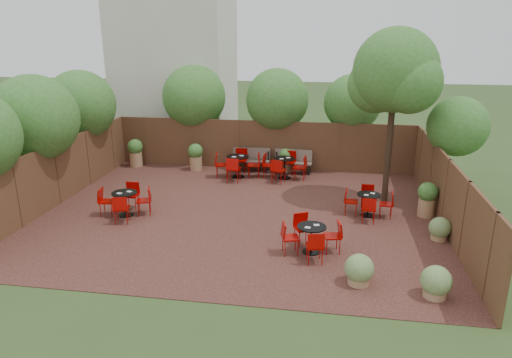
# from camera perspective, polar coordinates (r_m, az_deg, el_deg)

# --- Properties ---
(ground) EXTENTS (80.00, 80.00, 0.00)m
(ground) POSITION_cam_1_polar(r_m,az_deg,el_deg) (14.52, -2.03, -4.27)
(ground) COLOR #354F23
(ground) RESTS_ON ground
(courtyard_paving) EXTENTS (12.00, 10.00, 0.02)m
(courtyard_paving) POSITION_cam_1_polar(r_m,az_deg,el_deg) (14.51, -2.03, -4.24)
(courtyard_paving) COLOR #331815
(courtyard_paving) RESTS_ON ground
(fence_back) EXTENTS (12.00, 0.08, 2.00)m
(fence_back) POSITION_cam_1_polar(r_m,az_deg,el_deg) (18.92, 0.82, 4.14)
(fence_back) COLOR #502D1E
(fence_back) RESTS_ON ground
(fence_left) EXTENTS (0.08, 10.00, 2.00)m
(fence_left) POSITION_cam_1_polar(r_m,az_deg,el_deg) (16.38, -23.15, 0.55)
(fence_left) COLOR #502D1E
(fence_left) RESTS_ON ground
(fence_right) EXTENTS (0.08, 10.00, 2.00)m
(fence_right) POSITION_cam_1_polar(r_m,az_deg,el_deg) (14.33, 22.19, -1.65)
(fence_right) COLOR #502D1E
(fence_right) RESTS_ON ground
(neighbour_building) EXTENTS (5.00, 4.00, 8.00)m
(neighbour_building) POSITION_cam_1_polar(r_m,az_deg,el_deg) (22.42, -9.80, 13.77)
(neighbour_building) COLOR beige
(neighbour_building) RESTS_ON ground
(overhang_foliage) EXTENTS (15.50, 10.78, 2.71)m
(overhang_foliage) POSITION_cam_1_polar(r_m,az_deg,el_deg) (17.07, -10.25, 8.40)
(overhang_foliage) COLOR #336B22
(overhang_foliage) RESTS_ON ground
(courtyard_tree) EXTENTS (2.76, 2.66, 5.55)m
(courtyard_tree) POSITION_cam_1_polar(r_m,az_deg,el_deg) (15.25, 16.60, 11.96)
(courtyard_tree) COLOR black
(courtyard_tree) RESTS_ON courtyard_paving
(park_bench_left) EXTENTS (1.52, 0.60, 0.92)m
(park_bench_left) POSITION_cam_1_polar(r_m,az_deg,el_deg) (18.75, -0.59, 2.42)
(park_bench_left) COLOR brown
(park_bench_left) RESTS_ON courtyard_paving
(park_bench_right) EXTENTS (1.51, 0.58, 0.92)m
(park_bench_right) POSITION_cam_1_polar(r_m,az_deg,el_deg) (18.55, 4.55, 2.19)
(park_bench_right) COLOR brown
(park_bench_right) RESTS_ON courtyard_paving
(bistro_tables) EXTENTS (8.81, 7.75, 0.96)m
(bistro_tables) POSITION_cam_1_polar(r_m,az_deg,el_deg) (15.54, 0.30, -0.92)
(bistro_tables) COLOR black
(bistro_tables) RESTS_ON courtyard_paving
(planters) EXTENTS (11.52, 4.58, 1.14)m
(planters) POSITION_cam_1_polar(r_m,az_deg,el_deg) (17.75, -2.13, 1.89)
(planters) COLOR #9B744D
(planters) RESTS_ON courtyard_paving
(low_shrubs) EXTENTS (2.89, 3.63, 0.71)m
(low_shrubs) POSITION_cam_1_polar(r_m,az_deg,el_deg) (11.46, 18.31, -9.55)
(low_shrubs) COLOR #9B744D
(low_shrubs) RESTS_ON courtyard_paving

